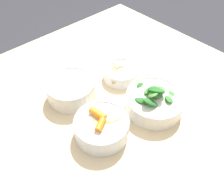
# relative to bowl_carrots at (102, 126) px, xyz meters

# --- Properties ---
(ground_plane) EXTENTS (10.00, 10.00, 0.00)m
(ground_plane) POSITION_rel_bowl_carrots_xyz_m (0.08, -0.13, -0.79)
(ground_plane) COLOR #2D2D33
(dining_table) EXTENTS (1.00, 1.02, 0.75)m
(dining_table) POSITION_rel_bowl_carrots_xyz_m (0.08, -0.13, -0.15)
(dining_table) COLOR beige
(dining_table) RESTS_ON ground_plane
(bowl_carrots) EXTENTS (0.16, 0.16, 0.08)m
(bowl_carrots) POSITION_rel_bowl_carrots_xyz_m (0.00, 0.00, 0.00)
(bowl_carrots) COLOR silver
(bowl_carrots) RESTS_ON dining_table
(bowl_greens) EXTENTS (0.19, 0.19, 0.10)m
(bowl_greens) POSITION_rel_bowl_carrots_xyz_m (-0.04, -0.19, -0.00)
(bowl_greens) COLOR silver
(bowl_greens) RESTS_ON dining_table
(bowl_beans_hotdog) EXTENTS (0.16, 0.16, 0.07)m
(bowl_beans_hotdog) POSITION_rel_bowl_carrots_xyz_m (0.18, -0.02, -0.00)
(bowl_beans_hotdog) COLOR silver
(bowl_beans_hotdog) RESTS_ON dining_table
(bowl_cookies) EXTENTS (0.13, 0.13, 0.05)m
(bowl_cookies) POSITION_rel_bowl_carrots_xyz_m (0.14, -0.21, -0.01)
(bowl_cookies) COLOR silver
(bowl_cookies) RESTS_ON dining_table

